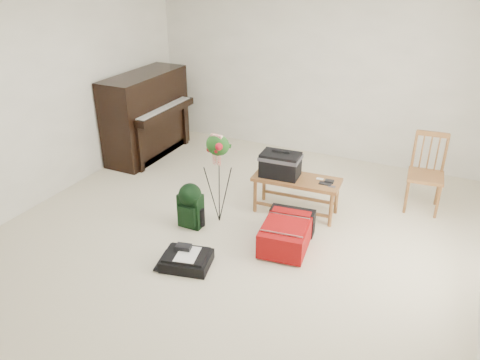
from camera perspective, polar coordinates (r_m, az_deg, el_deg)
The scene contains 10 objects.
floor at distance 5.19m, azimuth -1.32°, elevation -7.09°, with size 5.00×5.50×0.01m, color beige.
wall_back at distance 7.08m, azimuth 8.93°, elevation 12.86°, with size 5.00×0.04×2.50m, color white.
wall_left at distance 6.12m, azimuth -23.09°, elevation 9.01°, with size 0.04×5.50×2.50m, color white.
piano at distance 7.22m, azimuth -11.26°, elevation 7.57°, with size 0.71×1.50×1.25m.
bench at distance 5.49m, azimuth 5.59°, elevation 1.37°, with size 1.04×0.47×0.78m.
dining_chair at distance 5.99m, azimuth 21.76°, elevation 0.73°, with size 0.44×0.44×0.94m.
red_suitcase at distance 5.04m, azimuth 5.90°, elevation -6.18°, with size 0.55×0.76×0.30m.
black_duffel at distance 4.77m, azimuth -6.52°, elevation -9.58°, with size 0.54×0.47×0.20m.
green_backpack at distance 5.28m, azimuth -6.08°, elevation -2.86°, with size 0.27×0.26×0.53m.
flower_stand at distance 5.25m, azimuth -2.65°, elevation 0.10°, with size 0.38×0.38×1.11m.
Camera 1 is at (1.98, -3.86, 2.84)m, focal length 35.00 mm.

